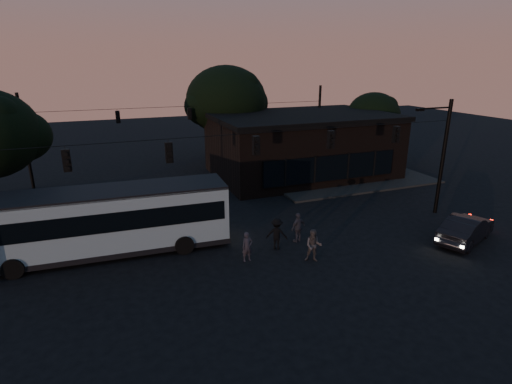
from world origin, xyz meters
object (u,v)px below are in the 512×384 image
object	(u,v)px
building	(301,144)
pedestrian_a	(247,247)
pedestrian_c	(298,227)
pedestrian_b	(314,246)
bus	(107,218)
car	(466,229)
pedestrian_d	(277,234)

from	to	relation	value
building	pedestrian_a	world-z (taller)	building
pedestrian_a	pedestrian_c	xyz separation A→B (m)	(3.45, 1.13, 0.08)
pedestrian_b	pedestrian_c	distance (m)	2.40
pedestrian_c	bus	bearing A→B (deg)	-33.42
building	car	distance (m)	16.34
bus	pedestrian_a	distance (m)	7.43
pedestrian_a	pedestrian_d	bearing A→B (deg)	14.74
building	car	xyz separation A→B (m)	(2.09, -16.09, -1.94)
car	pedestrian_b	distance (m)	9.23
building	pedestrian_c	distance (m)	14.48
building	car	world-z (taller)	building
pedestrian_c	pedestrian_d	xyz separation A→B (m)	(-1.50, -0.42, 0.03)
bus	pedestrian_d	world-z (taller)	bus
bus	pedestrian_c	xyz separation A→B (m)	(9.90, -2.38, -1.10)
bus	pedestrian_d	size ratio (longest dim) A/B	7.07
bus	pedestrian_d	bearing A→B (deg)	-15.54
car	bus	bearing A→B (deg)	49.99
car	pedestrian_b	world-z (taller)	pedestrian_b
building	pedestrian_c	bearing A→B (deg)	-117.99
bus	car	world-z (taller)	bus
building	car	size ratio (longest dim) A/B	3.32
building	pedestrian_c	world-z (taller)	building
building	bus	distance (m)	19.58
pedestrian_b	pedestrian_d	distance (m)	2.27
bus	car	distance (m)	19.64
car	pedestrian_a	xyz separation A→B (m)	(-12.28, 2.28, 0.02)
building	pedestrian_d	world-z (taller)	building
bus	pedestrian_b	bearing A→B (deg)	-23.58
pedestrian_b	bus	bearing A→B (deg)	-177.42
bus	car	xyz separation A→B (m)	(18.73, -5.78, -1.20)
building	pedestrian_b	distance (m)	16.74
bus	car	bearing A→B (deg)	-14.27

